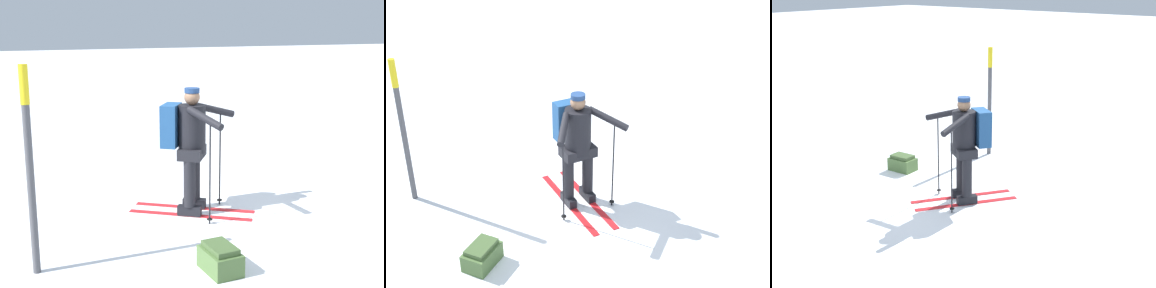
# 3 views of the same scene
# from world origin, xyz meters

# --- Properties ---
(ground_plane) EXTENTS (80.00, 80.00, 0.00)m
(ground_plane) POSITION_xyz_m (0.00, 0.00, 0.00)
(ground_plane) COLOR white
(skier) EXTENTS (1.54, 1.26, 1.62)m
(skier) POSITION_xyz_m (-0.51, 0.43, 0.95)
(skier) COLOR red
(skier) RESTS_ON ground_plane
(dropped_backpack) EXTENTS (0.34, 0.47, 0.28)m
(dropped_backpack) POSITION_xyz_m (-0.82, -1.27, 0.13)
(dropped_backpack) COLOR #4C6B38
(dropped_backpack) RESTS_ON ground_plane
(trail_marker) EXTENTS (0.09, 0.09, 2.04)m
(trail_marker) POSITION_xyz_m (-2.52, -0.63, 1.18)
(trail_marker) COLOR #4C4C51
(trail_marker) RESTS_ON ground_plane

